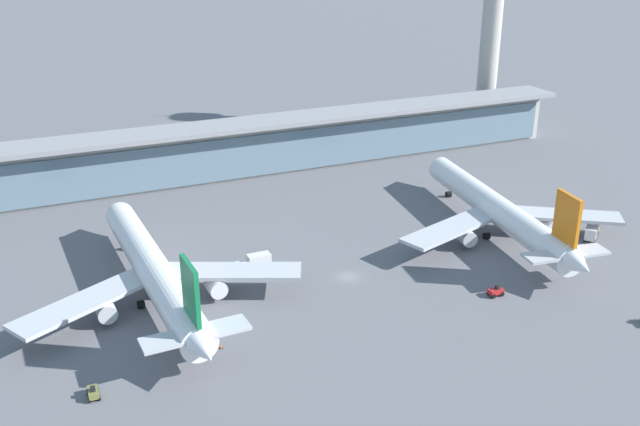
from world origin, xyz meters
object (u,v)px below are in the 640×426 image
airliner_left_stand (155,272)px  service_truck_by_tail_yellow (592,231)px  airliner_centre_stand (498,210)px  service_truck_under_wing_red (496,291)px  service_truck_mid_apron_white (255,261)px  safety_cone_alpha (221,346)px  control_tower (494,4)px  safety_cone_bravo (186,354)px  service_truck_on_taxiway_olive (93,392)px

airliner_left_stand → service_truck_by_tail_yellow: 93.63m
airliner_centre_stand → airliner_left_stand: bearing=179.4°
service_truck_by_tail_yellow → airliner_left_stand: bearing=173.2°
airliner_left_stand → service_truck_under_wing_red: bearing=-22.6°
service_truck_under_wing_red → service_truck_by_tail_yellow: 37.37m
service_truck_under_wing_red → service_truck_mid_apron_white: 46.88m
service_truck_by_tail_yellow → service_truck_mid_apron_white: bearing=167.7°
airliner_centre_stand → safety_cone_alpha: bearing=-164.2°
service_truck_under_wing_red → service_truck_mid_apron_white: service_truck_mid_apron_white is taller
airliner_left_stand → control_tower: bearing=30.7°
service_truck_mid_apron_white → safety_cone_bravo: service_truck_mid_apron_white is taller
airliner_centre_stand → service_truck_mid_apron_white: (-54.64, 5.36, -4.01)m
airliner_left_stand → safety_cone_alpha: size_ratio=97.14×
service_truck_on_taxiway_olive → service_truck_under_wing_red: bearing=1.2°
service_truck_by_tail_yellow → service_truck_on_taxiway_olive: (-107.68, -14.39, -0.82)m
service_truck_on_taxiway_olive → safety_cone_alpha: 21.43m
airliner_centre_stand → service_truck_on_taxiway_olive: (-90.11, -24.72, -4.83)m
service_truck_by_tail_yellow → safety_cone_bravo: size_ratio=10.13×
airliner_left_stand → service_truck_on_taxiway_olive: airliner_left_stand is taller
service_truck_under_wing_red → service_truck_mid_apron_white: bearing=142.4°
service_truck_mid_apron_white → control_tower: size_ratio=0.10×
service_truck_under_wing_red → service_truck_on_taxiway_olive: size_ratio=1.01×
airliner_centre_stand → service_truck_under_wing_red: 29.47m
service_truck_on_taxiway_olive → safety_cone_bravo: (14.98, 5.20, -0.56)m
airliner_left_stand → control_tower: 150.87m
safety_cone_bravo → service_truck_mid_apron_white: bearing=50.5°
service_truck_mid_apron_white → control_tower: (105.68, 70.36, 38.45)m
service_truck_under_wing_red → service_truck_mid_apron_white: size_ratio=0.40×
control_tower → safety_cone_alpha: (-120.35, -95.31, -39.83)m
airliner_left_stand → airliner_centre_stand: (75.30, -0.79, 0.00)m
airliner_centre_stand → service_truck_by_tail_yellow: bearing=-30.5°
airliner_centre_stand → service_truck_by_tail_yellow: (17.58, -10.33, -4.01)m
service_truck_on_taxiway_olive → airliner_left_stand: bearing=59.9°
service_truck_mid_apron_white → service_truck_by_tail_yellow: same height
safety_cone_alpha → service_truck_under_wing_red: bearing=-4.0°
service_truck_by_tail_yellow → control_tower: control_tower is taller
airliner_left_stand → airliner_centre_stand: size_ratio=1.00×
safety_cone_alpha → safety_cone_bravo: (-5.82, 0.07, 0.00)m
airliner_centre_stand → service_truck_under_wing_red: (-17.49, -23.22, -4.83)m
airliner_centre_stand → service_truck_by_tail_yellow: airliner_centre_stand is taller
service_truck_by_tail_yellow → control_tower: bearing=68.7°
service_truck_under_wing_red → control_tower: 126.60m
service_truck_on_taxiway_olive → service_truck_by_tail_yellow: bearing=7.6°
service_truck_by_tail_yellow → safety_cone_alpha: (-86.88, -9.26, -1.37)m
airliner_centre_stand → control_tower: size_ratio=0.92×
service_truck_by_tail_yellow → safety_cone_alpha: size_ratio=10.13×
control_tower → safety_cone_bravo: control_tower is taller
service_truck_by_tail_yellow → safety_cone_bravo: bearing=-174.3°
service_truck_mid_apron_white → safety_cone_bravo: 32.26m
safety_cone_alpha → airliner_centre_stand: bearing=15.8°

